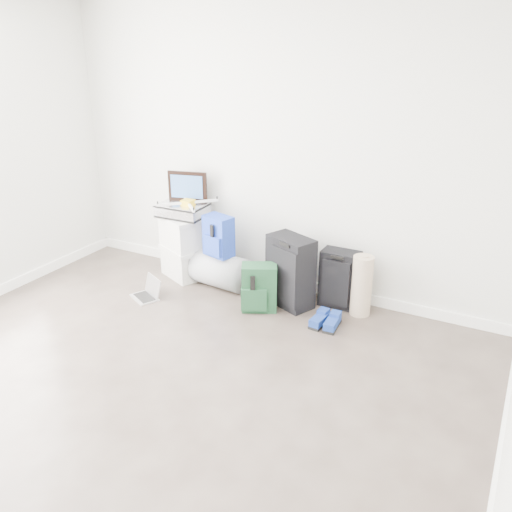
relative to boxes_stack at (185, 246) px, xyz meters
The scene contains 14 objects.
ground 2.43m from the boxes_stack, 67.67° to the right, with size 5.00×5.00×0.00m, color #382E28.
room_envelope 2.77m from the boxes_stack, 67.50° to the right, with size 4.52×5.02×2.71m.
boxes_stack is the anchor object (origin of this frame).
briefcase 0.39m from the boxes_stack, behind, with size 0.46×0.34×0.13m, color #B2B2B7.
painting 0.61m from the boxes_stack, 90.00° to the left, with size 0.40×0.12×0.30m.
drone 0.49m from the boxes_stack, 14.04° to the right, with size 0.45×0.45×0.05m.
duffel_bag 0.49m from the boxes_stack, ahead, with size 0.34×0.34×0.56m, color gray.
blue_backpack 0.51m from the boxes_stack, 10.50° to the right, with size 0.32×0.27×0.40m.
large_suitcase 1.23m from the boxes_stack, ahead, with size 0.49×0.41×0.66m.
green_backpack 1.08m from the boxes_stack, 17.25° to the right, with size 0.36×0.34×0.44m.
carry_on 1.64m from the boxes_stack, ahead, with size 0.34×0.23×0.54m.
shoes 1.73m from the boxes_stack, 10.58° to the right, with size 0.23×0.26×0.08m.
rolled_rug 1.86m from the boxes_stack, ahead, with size 0.18×0.18×0.56m, color tan.
laptop 0.66m from the boxes_stack, 92.81° to the right, with size 0.34×0.30×0.20m.
Camera 1 is at (2.15, -1.98, 2.34)m, focal length 38.00 mm.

